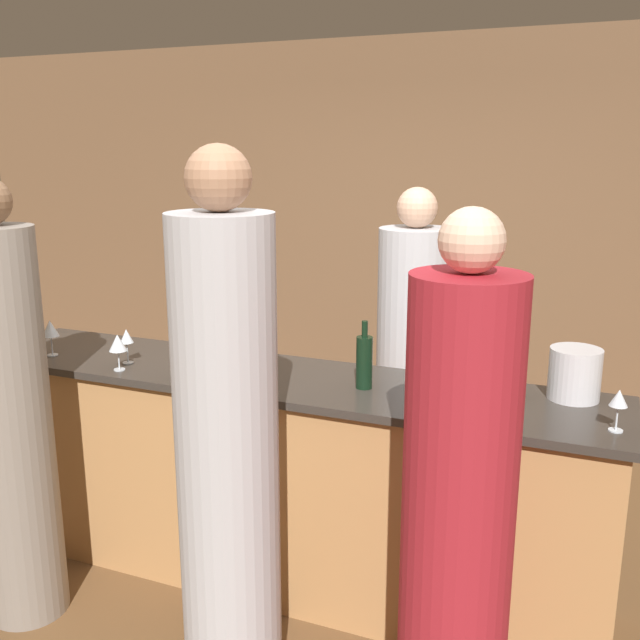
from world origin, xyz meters
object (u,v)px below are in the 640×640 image
object	(u,v)px
wine_bottle_2	(514,368)
wine_bottle_0	(364,361)
guest_0	(11,422)
guest_2	(228,457)
guest_1	(458,517)
wine_bottle_1	(183,358)
bartender	(412,375)
ice_bucket	(575,374)

from	to	relation	value
wine_bottle_2	wine_bottle_0	bearing A→B (deg)	-167.54
guest_0	guest_2	bearing A→B (deg)	-3.61
guest_1	wine_bottle_1	distance (m)	1.42
bartender	wine_bottle_2	bearing A→B (deg)	133.23
wine_bottle_2	guest_1	bearing A→B (deg)	-94.27
guest_1	wine_bottle_0	size ratio (longest dim) A/B	6.30
wine_bottle_2	ice_bucket	xyz separation A→B (m)	(0.23, 0.06, -0.02)
guest_2	wine_bottle_2	bearing A→B (deg)	43.89
guest_2	wine_bottle_1	distance (m)	0.73
guest_1	wine_bottle_2	distance (m)	0.84
bartender	ice_bucket	distance (m)	1.04
guest_1	guest_2	distance (m)	0.82
guest_1	ice_bucket	bearing A→B (deg)	71.18
guest_0	wine_bottle_0	size ratio (longest dim) A/B	6.49
guest_2	wine_bottle_1	bearing A→B (deg)	134.75
guest_1	wine_bottle_1	xyz separation A→B (m)	(-1.32, 0.45, 0.26)
wine_bottle_1	bartender	bearing A→B (deg)	51.12
guest_0	wine_bottle_1	world-z (taller)	guest_0
wine_bottle_0	ice_bucket	bearing A→B (deg)	13.30
bartender	guest_2	size ratio (longest dim) A/B	0.90
guest_1	guest_2	size ratio (longest dim) A/B	0.91
bartender	guest_2	world-z (taller)	guest_2
guest_1	guest_2	bearing A→B (deg)	-176.48
guest_1	guest_0	bearing A→B (deg)	179.46
wine_bottle_0	guest_1	bearing A→B (deg)	-50.33
bartender	guest_2	bearing A→B (deg)	79.14
guest_0	wine_bottle_2	distance (m)	2.12
wine_bottle_0	wine_bottle_1	xyz separation A→B (m)	(-0.77, -0.21, -0.01)
guest_1	ice_bucket	size ratio (longest dim) A/B	8.76
bartender	wine_bottle_0	size ratio (longest dim) A/B	6.20
guest_2	wine_bottle_2	distance (m)	1.23
guest_1	wine_bottle_2	bearing A→B (deg)	85.73
guest_2	ice_bucket	xyz separation A→B (m)	(1.11, 0.91, 0.17)
guest_2	wine_bottle_1	xyz separation A→B (m)	(-0.50, 0.50, 0.17)
guest_0	guest_2	size ratio (longest dim) A/B	0.94
guest_1	wine_bottle_0	bearing A→B (deg)	129.67
bartender	wine_bottle_2	world-z (taller)	bartender
wine_bottle_0	guest_0	bearing A→B (deg)	-154.69
wine_bottle_1	wine_bottle_2	xyz separation A→B (m)	(1.37, 0.34, 0.02)
wine_bottle_1	guest_2	bearing A→B (deg)	-45.25
guest_2	ice_bucket	size ratio (longest dim) A/B	9.60
bartender	wine_bottle_0	distance (m)	0.82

